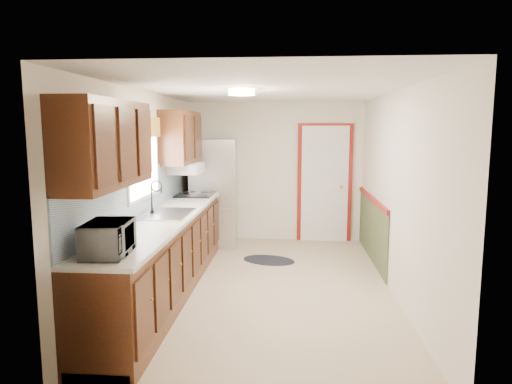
# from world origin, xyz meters

# --- Properties ---
(room_shell) EXTENTS (3.20, 5.20, 2.52)m
(room_shell) POSITION_xyz_m (0.00, 0.00, 1.20)
(room_shell) COLOR tan
(room_shell) RESTS_ON ground
(kitchen_run) EXTENTS (0.63, 4.00, 2.20)m
(kitchen_run) POSITION_xyz_m (-1.24, -0.29, 0.81)
(kitchen_run) COLOR #3B1C0D
(kitchen_run) RESTS_ON ground
(back_wall_trim) EXTENTS (1.12, 2.30, 2.08)m
(back_wall_trim) POSITION_xyz_m (0.99, 2.21, 0.89)
(back_wall_trim) COLOR maroon
(back_wall_trim) RESTS_ON ground
(ceiling_fixture) EXTENTS (0.30, 0.30, 0.06)m
(ceiling_fixture) POSITION_xyz_m (-0.30, -0.20, 2.36)
(ceiling_fixture) COLOR #FFD88C
(ceiling_fixture) RESTS_ON room_shell
(microwave) EXTENTS (0.32, 0.52, 0.33)m
(microwave) POSITION_xyz_m (-1.20, -1.95, 1.11)
(microwave) COLOR white
(microwave) RESTS_ON kitchen_run
(refrigerator) EXTENTS (0.80, 0.78, 1.78)m
(refrigerator) POSITION_xyz_m (-1.02, 2.05, 0.89)
(refrigerator) COLOR #B7B7BC
(refrigerator) RESTS_ON ground
(rug) EXTENTS (0.90, 0.71, 0.01)m
(rug) POSITION_xyz_m (-0.05, 1.15, 0.01)
(rug) COLOR black
(rug) RESTS_ON ground
(cooktop) EXTENTS (0.54, 0.65, 0.02)m
(cooktop) POSITION_xyz_m (-1.19, 1.40, 0.95)
(cooktop) COLOR black
(cooktop) RESTS_ON kitchen_run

